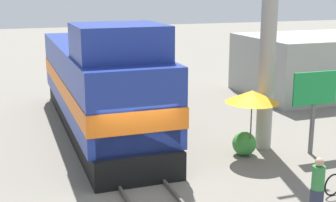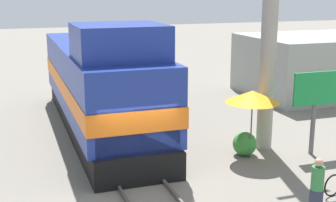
{
  "view_description": "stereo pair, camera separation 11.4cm",
  "coord_description": "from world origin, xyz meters",
  "px_view_note": "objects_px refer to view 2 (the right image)",
  "views": [
    {
      "loc": [
        -3.7,
        -13.49,
        6.01
      ],
      "look_at": [
        1.2,
        0.41,
        2.42
      ],
      "focal_mm": 50.0,
      "sensor_mm": 36.0,
      "label": 1
    },
    {
      "loc": [
        -3.59,
        -13.53,
        6.01
      ],
      "look_at": [
        1.2,
        0.41,
        2.42
      ],
      "focal_mm": 50.0,
      "sensor_mm": 36.0,
      "label": 2
    }
  ],
  "objects_px": {
    "locomotive": "(101,86)",
    "person_bystander": "(317,186)",
    "utility_pole": "(270,21)",
    "vendor_umbrella": "(253,97)",
    "billboard_sign": "(315,94)"
  },
  "relations": [
    {
      "from": "utility_pole",
      "to": "billboard_sign",
      "type": "height_order",
      "value": "utility_pole"
    },
    {
      "from": "vendor_umbrella",
      "to": "utility_pole",
      "type": "bearing_deg",
      "value": 37.83
    },
    {
      "from": "person_bystander",
      "to": "vendor_umbrella",
      "type": "bearing_deg",
      "value": 83.11
    },
    {
      "from": "utility_pole",
      "to": "vendor_umbrella",
      "type": "xyz_separation_m",
      "value": [
        -1.01,
        -0.78,
        -2.56
      ]
    },
    {
      "from": "person_bystander",
      "to": "locomotive",
      "type": "bearing_deg",
      "value": 112.07
    },
    {
      "from": "locomotive",
      "to": "utility_pole",
      "type": "xyz_separation_m",
      "value": [
        5.41,
        -4.13,
        2.86
      ]
    },
    {
      "from": "vendor_umbrella",
      "to": "billboard_sign",
      "type": "bearing_deg",
      "value": -8.93
    },
    {
      "from": "utility_pole",
      "to": "locomotive",
      "type": "bearing_deg",
      "value": 142.64
    },
    {
      "from": "locomotive",
      "to": "billboard_sign",
      "type": "bearing_deg",
      "value": -38.11
    },
    {
      "from": "vendor_umbrella",
      "to": "billboard_sign",
      "type": "distance_m",
      "value": 2.36
    },
    {
      "from": "locomotive",
      "to": "person_bystander",
      "type": "distance_m",
      "value": 10.3
    },
    {
      "from": "locomotive",
      "to": "billboard_sign",
      "type": "height_order",
      "value": "locomotive"
    },
    {
      "from": "utility_pole",
      "to": "person_bystander",
      "type": "xyz_separation_m",
      "value": [
        -1.56,
        -5.37,
        -3.92
      ]
    },
    {
      "from": "vendor_umbrella",
      "to": "person_bystander",
      "type": "distance_m",
      "value": 4.81
    },
    {
      "from": "locomotive",
      "to": "person_bystander",
      "type": "xyz_separation_m",
      "value": [
        3.85,
        -9.5,
        -1.06
      ]
    }
  ]
}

